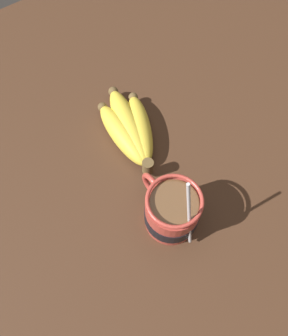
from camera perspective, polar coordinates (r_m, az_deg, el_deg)
table at (r=58.91cm, az=1.56°, el=-4.44°), size 120.49×120.49×2.88cm
coffee_mug at (r=51.92cm, az=4.83°, el=-7.51°), size 12.87×8.75×17.28cm
banana_bunch at (r=61.29cm, az=-2.43°, el=6.80°), size 19.89×10.95×4.47cm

